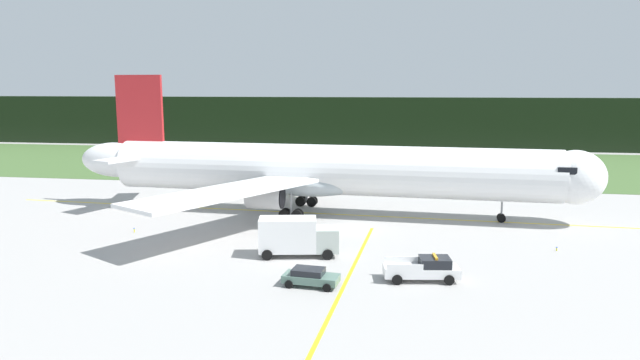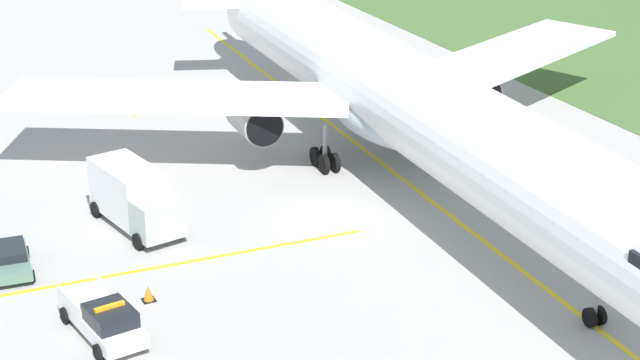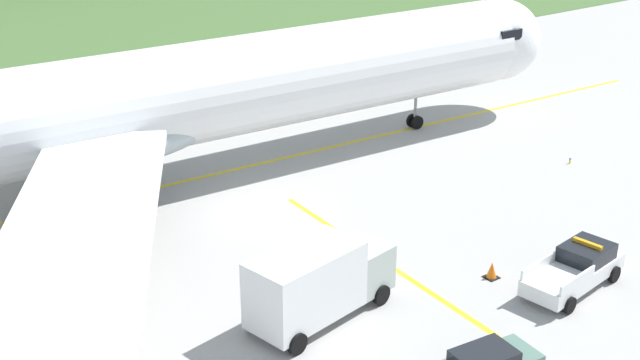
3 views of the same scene
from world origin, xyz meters
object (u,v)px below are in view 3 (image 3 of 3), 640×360
at_px(catering_truck, 318,281).
at_px(apron_cone, 492,270).
at_px(airliner, 137,105).
at_px(ops_pickup_truck, 576,269).

height_order(catering_truck, apron_cone, catering_truck).
xyz_separation_m(airliner, catering_truck, (0.12, -16.41, -3.21)).
height_order(airliner, ops_pickup_truck, airliner).
bearing_deg(ops_pickup_truck, apron_cone, 131.14).
distance_m(catering_truck, apron_cone, 8.62).
xyz_separation_m(airliner, ops_pickup_truck, (10.80, -20.98, -4.07)).
height_order(airliner, catering_truck, airliner).
height_order(ops_pickup_truck, catering_truck, catering_truck).
distance_m(airliner, catering_truck, 16.72).
xyz_separation_m(airliner, apron_cone, (8.43, -18.27, -4.60)).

